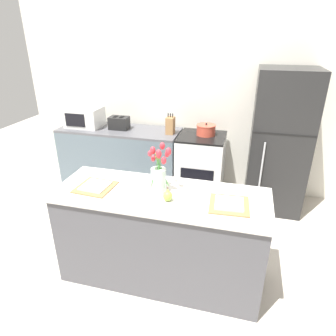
% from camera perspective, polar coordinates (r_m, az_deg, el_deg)
% --- Properties ---
extents(ground_plane, '(10.00, 10.00, 0.00)m').
position_cam_1_polar(ground_plane, '(3.03, -1.29, -19.58)').
color(ground_plane, beige).
extents(back_wall, '(5.20, 0.08, 2.70)m').
position_cam_1_polar(back_wall, '(4.20, 6.31, 13.97)').
color(back_wall, silver).
rests_on(back_wall, ground_plane).
extents(kitchen_island, '(1.80, 0.66, 0.88)m').
position_cam_1_polar(kitchen_island, '(2.74, -1.37, -12.89)').
color(kitchen_island, '#4C4C51').
rests_on(kitchen_island, ground_plane).
extents(back_counter, '(1.68, 0.60, 0.88)m').
position_cam_1_polar(back_counter, '(4.38, -8.93, 1.82)').
color(back_counter, slate).
rests_on(back_counter, ground_plane).
extents(stove_range, '(0.60, 0.61, 0.88)m').
position_cam_1_polar(stove_range, '(4.08, 6.22, 0.23)').
color(stove_range, silver).
rests_on(stove_range, ground_plane).
extents(refrigerator, '(0.68, 0.67, 1.75)m').
position_cam_1_polar(refrigerator, '(3.91, 20.43, 4.55)').
color(refrigerator, black).
rests_on(refrigerator, ground_plane).
extents(flower_vase, '(0.19, 0.18, 0.41)m').
position_cam_1_polar(flower_vase, '(2.46, -1.76, -1.19)').
color(flower_vase, silver).
rests_on(flower_vase, kitchen_island).
extents(pear_figurine, '(0.07, 0.07, 0.12)m').
position_cam_1_polar(pear_figurine, '(2.36, -0.05, -5.25)').
color(pear_figurine, '#9EBC47').
rests_on(pear_figurine, kitchen_island).
extents(plate_setting_left, '(0.32, 0.32, 0.02)m').
position_cam_1_polar(plate_setting_left, '(2.65, -13.68, -3.47)').
color(plate_setting_left, olive).
rests_on(plate_setting_left, kitchen_island).
extents(plate_setting_right, '(0.32, 0.32, 0.02)m').
position_cam_1_polar(plate_setting_right, '(2.37, 11.57, -6.79)').
color(plate_setting_right, olive).
rests_on(plate_setting_right, kitchen_island).
extents(toaster, '(0.28, 0.18, 0.17)m').
position_cam_1_polar(toaster, '(4.21, -9.29, 8.48)').
color(toaster, black).
rests_on(toaster, back_counter).
extents(cooking_pot, '(0.25, 0.25, 0.16)m').
position_cam_1_polar(cooking_pot, '(3.94, 7.25, 7.24)').
color(cooking_pot, '#CC4C38').
rests_on(cooking_pot, stove_range).
extents(microwave, '(0.48, 0.37, 0.27)m').
position_cam_1_polar(microwave, '(4.42, -15.62, 9.34)').
color(microwave, white).
rests_on(microwave, back_counter).
extents(knife_block, '(0.10, 0.14, 0.27)m').
position_cam_1_polar(knife_block, '(3.95, 0.45, 8.13)').
color(knife_block, '#A37547').
rests_on(knife_block, back_counter).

